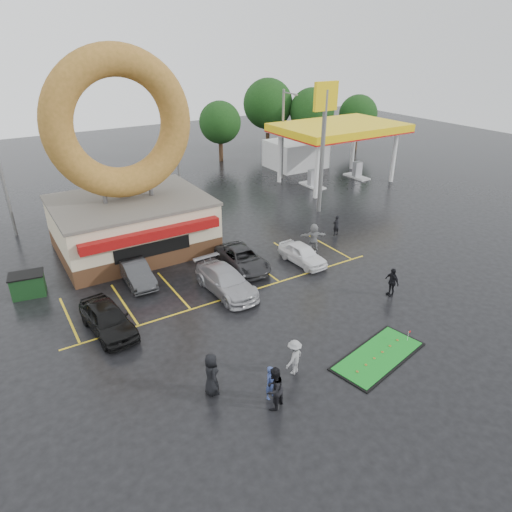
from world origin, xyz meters
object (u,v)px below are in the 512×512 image
streetlight_mid (178,149)px  car_dgrey (136,273)px  donut_shop (128,188)px  car_grey (242,259)px  person_blue (271,383)px  dumpster (28,285)px  gas_station (319,141)px  streetlight_right (283,133)px  putting_green (378,356)px  car_silver (226,281)px  car_black (108,319)px  car_white (303,254)px  shell_sign (324,124)px  streetlight_left (1,175)px  person_cameraman (392,282)px

streetlight_mid → car_dgrey: streetlight_mid is taller
donut_shop → car_grey: donut_shop is taller
person_blue → dumpster: bearing=103.9°
gas_station → streetlight_right: streetlight_right is taller
gas_station → putting_green: 31.39m
putting_green → car_grey: bearing=94.4°
gas_station → car_silver: (-20.37, -16.84, -2.97)m
donut_shop → streetlight_right: size_ratio=1.50×
car_black → putting_green: 13.59m
car_silver → car_white: 6.20m
car_silver → car_grey: (2.38, 2.16, -0.07)m
car_silver → gas_station: bearing=37.0°
car_black → streetlight_right: bearing=31.7°
gas_station → dumpster: size_ratio=7.58×
streetlight_right → car_dgrey: (-20.54, -13.92, -4.10)m
gas_station → car_dgrey: bearing=-152.2°
car_dgrey → dumpster: car_dgrey is taller
streetlight_mid → streetlight_right: (12.00, 1.00, 0.00)m
shell_sign → person_blue: 24.00m
streetlight_left → streetlight_right: size_ratio=1.00×
car_dgrey → car_grey: (6.55, -1.74, -0.02)m
person_cameraman → car_grey: bearing=-139.3°
shell_sign → car_grey: 14.10m
gas_station → person_cameraman: (-12.33, -22.25, -2.83)m
putting_green → dumpster: bearing=131.6°
car_white → person_blue: 12.89m
streetlight_mid → car_grey: size_ratio=1.89×
streetlight_left → dumpster: size_ratio=5.00×
streetlight_left → person_blue: size_ratio=5.71×
shell_sign → car_silver: (-13.37, -7.90, -6.64)m
car_black → car_silver: 7.08m
shell_sign → car_silver: bearing=-149.4°
donut_shop → person_cameraman: 18.19m
donut_shop → streetlight_left: (-7.00, 6.95, 0.32)m
car_white → person_cameraman: person_cameraman is taller
donut_shop → streetlight_right: bearing=25.2°
person_blue → putting_green: (5.84, -0.45, -0.75)m
car_black → car_white: bearing=-1.5°
putting_green → person_cameraman: bearing=38.4°
gas_station → streetlight_left: streetlight_left is taller
streetlight_left → car_white: 22.26m
streetlight_mid → person_cameraman: bearing=-80.6°
streetlight_left → person_cameraman: size_ratio=5.16×
streetlight_mid → car_black: size_ratio=1.99×
donut_shop → person_cameraman: size_ratio=7.74×
car_black → person_blue: 9.50m
gas_station → shell_sign: (-7.00, -8.94, 3.68)m
car_silver → car_dgrey: bearing=134.3°
streetlight_left → car_grey: bearing=-48.7°
car_white → dumpster: (-16.19, 5.06, -0.01)m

